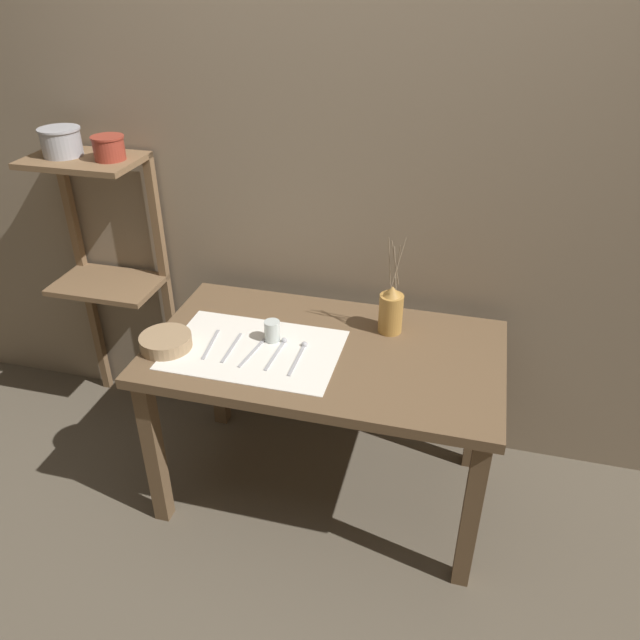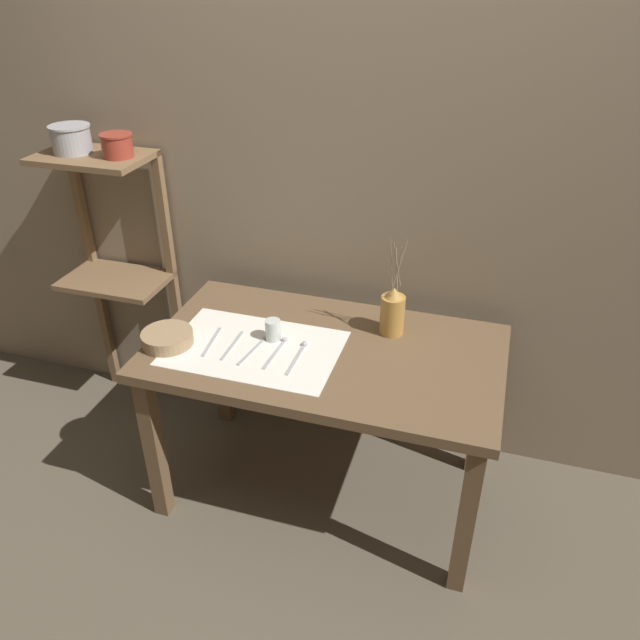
# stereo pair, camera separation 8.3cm
# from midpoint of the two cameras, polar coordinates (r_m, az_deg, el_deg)

# --- Properties ---
(ground_plane) EXTENTS (12.00, 12.00, 0.00)m
(ground_plane) POSITION_cam_midpoint_polar(r_m,az_deg,el_deg) (2.78, -0.49, -15.05)
(ground_plane) COLOR brown
(stone_wall_back) EXTENTS (7.00, 0.06, 2.40)m
(stone_wall_back) POSITION_cam_midpoint_polar(r_m,az_deg,el_deg) (2.53, 2.29, 12.48)
(stone_wall_back) COLOR gray
(stone_wall_back) RESTS_ON ground_plane
(wooden_table) EXTENTS (1.31, 0.74, 0.72)m
(wooden_table) POSITION_cam_midpoint_polar(r_m,az_deg,el_deg) (2.37, -0.56, -4.48)
(wooden_table) COLOR brown
(wooden_table) RESTS_ON ground_plane
(wooden_shelf_unit) EXTENTS (0.46, 0.30, 1.28)m
(wooden_shelf_unit) POSITION_cam_midpoint_polar(r_m,az_deg,el_deg) (2.93, -19.72, 6.36)
(wooden_shelf_unit) COLOR brown
(wooden_shelf_unit) RESTS_ON ground_plane
(linen_cloth) EXTENTS (0.63, 0.42, 0.00)m
(linen_cloth) POSITION_cam_midpoint_polar(r_m,az_deg,el_deg) (2.32, -7.06, -2.72)
(linen_cloth) COLOR white
(linen_cloth) RESTS_ON wooden_table
(pitcher_with_flowers) EXTENTS (0.09, 0.09, 0.39)m
(pitcher_with_flowers) POSITION_cam_midpoint_polar(r_m,az_deg,el_deg) (2.38, 5.51, 0.88)
(pitcher_with_flowers) COLOR #B7843D
(pitcher_with_flowers) RESTS_ON wooden_table
(wooden_bowl) EXTENTS (0.19, 0.19, 0.05)m
(wooden_bowl) POSITION_cam_midpoint_polar(r_m,az_deg,el_deg) (2.38, -14.89, -1.95)
(wooden_bowl) COLOR #9E7F5B
(wooden_bowl) RESTS_ON wooden_table
(glass_tumbler_near) EXTENTS (0.06, 0.06, 0.08)m
(glass_tumbler_near) POSITION_cam_midpoint_polar(r_m,az_deg,el_deg) (2.34, -5.42, -1.04)
(glass_tumbler_near) COLOR silver
(glass_tumbler_near) RESTS_ON wooden_table
(knife_center) EXTENTS (0.03, 0.20, 0.00)m
(knife_center) POSITION_cam_midpoint_polar(r_m,az_deg,el_deg) (2.37, -10.96, -2.20)
(knife_center) COLOR #A8A8AD
(knife_center) RESTS_ON wooden_table
(fork_outer) EXTENTS (0.01, 0.20, 0.00)m
(fork_outer) POSITION_cam_midpoint_polar(r_m,az_deg,el_deg) (2.34, -9.08, -2.52)
(fork_outer) COLOR #A8A8AD
(fork_outer) RESTS_ON wooden_table
(fork_inner) EXTENTS (0.04, 0.20, 0.00)m
(fork_inner) POSITION_cam_midpoint_polar(r_m,az_deg,el_deg) (2.30, -7.25, -2.99)
(fork_inner) COLOR #A8A8AD
(fork_inner) RESTS_ON wooden_table
(spoon_outer) EXTENTS (0.03, 0.21, 0.02)m
(spoon_outer) POSITION_cam_midpoint_polar(r_m,az_deg,el_deg) (2.32, -4.65, -2.42)
(spoon_outer) COLOR #A8A8AD
(spoon_outer) RESTS_ON wooden_table
(spoon_inner) EXTENTS (0.02, 0.21, 0.02)m
(spoon_inner) POSITION_cam_midpoint_polar(r_m,az_deg,el_deg) (2.29, -2.75, -2.84)
(spoon_inner) COLOR #A8A8AD
(spoon_inner) RESTS_ON wooden_table
(metal_pot_large) EXTENTS (0.16, 0.16, 0.11)m
(metal_pot_large) POSITION_cam_midpoint_polar(r_m,az_deg,el_deg) (2.79, -23.42, 14.78)
(metal_pot_large) COLOR #A8A8AD
(metal_pot_large) RESTS_ON wooden_shelf_unit
(metal_pot_small) EXTENTS (0.13, 0.13, 0.09)m
(metal_pot_small) POSITION_cam_midpoint_polar(r_m,az_deg,el_deg) (2.68, -19.64, 14.67)
(metal_pot_small) COLOR #9E3828
(metal_pot_small) RESTS_ON wooden_shelf_unit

